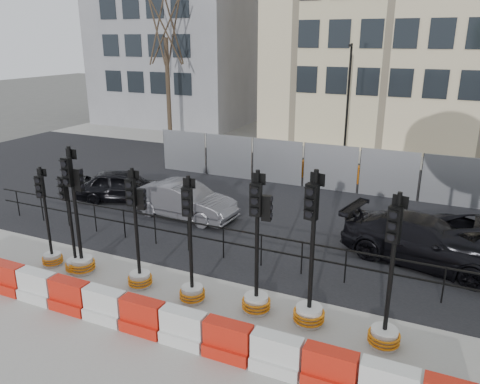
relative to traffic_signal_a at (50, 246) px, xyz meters
The scene contains 21 objects.
ground 4.52m from the traffic_signal_a, 15.94° to the left, with size 120.00×120.00×0.00m, color #51514C.
sidewalk_near 4.69m from the traffic_signal_a, 22.36° to the right, with size 40.00×6.00×0.02m, color gray.
road 9.31m from the traffic_signal_a, 62.39° to the left, with size 40.00×14.00×0.03m, color black.
sidewalk_far 17.77m from the traffic_signal_a, 75.98° to the left, with size 40.00×4.00×0.02m, color gray.
building_grey 25.96m from the traffic_signal_a, 112.67° to the left, with size 11.00×9.06×14.00m.
kerb_railing 4.94m from the traffic_signal_a, 29.45° to the left, with size 18.00×0.04×1.00m.
heras_fencing 11.83m from the traffic_signal_a, 68.73° to the left, with size 14.33×1.72×2.00m.
lamp_post_far 17.11m from the traffic_signal_a, 73.49° to the left, with size 0.12×0.56×6.00m.
tree_bare_far 19.01m from the traffic_signal_a, 111.82° to the left, with size 2.00×2.00×9.00m.
barrier_row 4.59m from the traffic_signal_a, 20.05° to the right, with size 13.60×0.50×0.80m.
traffic_signal_a is the anchor object (origin of this frame).
traffic_signal_b 1.13m from the traffic_signal_a, ahead, with size 0.71×0.71×3.61m.
traffic_signal_c 0.91m from the traffic_signal_a, ahead, with size 0.60×0.60×3.05m.
traffic_signal_d 3.05m from the traffic_signal_a, ahead, with size 0.64×0.64×3.25m.
traffic_signal_e 4.65m from the traffic_signal_a, ahead, with size 0.64×0.64×3.26m.
traffic_signal_f 6.29m from the traffic_signal_a, ahead, with size 0.69×0.69×3.52m.
traffic_signal_g 7.57m from the traffic_signal_a, ahead, with size 0.72×0.72×3.68m.
traffic_signal_h 9.25m from the traffic_signal_a, ahead, with size 0.68×0.68×3.46m.
car_a 5.70m from the traffic_signal_a, 107.15° to the left, with size 4.02×2.71×1.27m, color black.
car_b 5.11m from the traffic_signal_a, 72.89° to the left, with size 4.02×1.66×1.29m, color #535359.
car_c 10.73m from the traffic_signal_a, 25.32° to the left, with size 5.04×2.92×1.37m, color black.
Camera 1 is at (5.67, -10.06, 6.24)m, focal length 35.00 mm.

